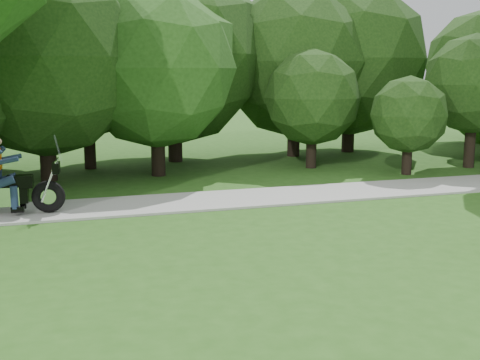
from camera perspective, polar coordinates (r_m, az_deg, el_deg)
walkway at (r=16.72m, az=6.20°, el=-1.35°), size 60.00×2.20×0.06m
tree_line at (r=22.70m, az=-0.21°, el=10.88°), size 38.61×12.45×7.32m
touring_motorcycle at (r=15.06m, az=-21.63°, el=-0.51°), size 2.52×0.86×1.92m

